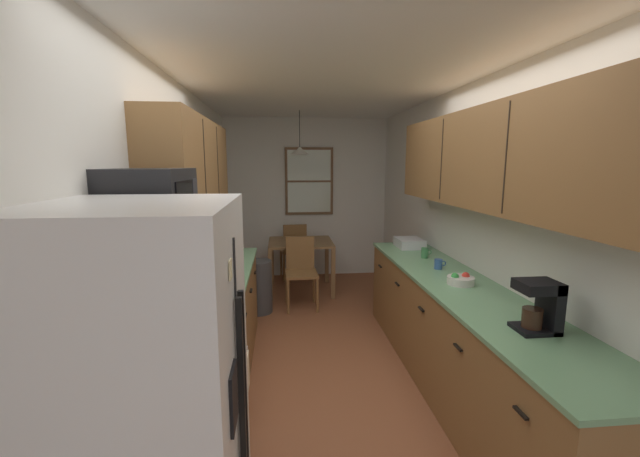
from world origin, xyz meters
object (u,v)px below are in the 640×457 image
Objects in this scene: microwave_over_range at (152,201)px; trash_bin at (259,287)px; coffee_maker at (541,305)px; mug_by_coffeemaker at (425,253)px; dish_rack at (409,243)px; refrigerator at (148,416)px; dining_chair_far at (294,248)px; storage_canister at (202,277)px; fruit_bowl at (461,280)px; mug_spare at (439,264)px; dining_chair_near at (301,269)px; stove_range at (185,395)px; dining_table at (301,249)px.

microwave_over_range is 2.86m from trash_bin.
trash_bin is 3.34m from coffee_maker.
trash_bin is 6.11× the size of mug_by_coffeemaker.
mug_by_coffeemaker is 0.32× the size of dish_rack.
refrigerator is 4.72m from dining_chair_far.
trash_bin is (0.41, 2.51, -1.31)m from microwave_over_range.
microwave_over_range reaches higher than coffee_maker.
dining_chair_far is 1.49m from trash_bin.
storage_canister reaches higher than fruit_bowl.
coffee_maker reaches higher than mug_by_coffeemaker.
mug_spare is (1.21, -2.82, 0.44)m from dining_chair_far.
dining_chair_near is at bearing 112.60° from coffee_maker.
coffee_maker is 0.89m from fruit_bowl.
storage_canister is 1.98× the size of mug_spare.
microwave_over_range is 2.47m from mug_spare.
stove_range is 2.32m from mug_spare.
storage_canister is 0.63× the size of dish_rack.
refrigerator reaches higher than storage_canister.
dining_chair_far is at bearing 92.26° from dining_chair_near.
dish_rack is at bearing 43.13° from microwave_over_range.
dining_chair_near and dining_chair_far have the same top height.
refrigerator is 2.95× the size of microwave_over_range.
dining_chair_near is at bearing -92.44° from dining_table.
coffee_maker reaches higher than dining_table.
dish_rack is at bearing 87.84° from mug_spare.
refrigerator reaches higher than trash_bin.
coffee_maker is (2.04, -0.25, 0.58)m from stove_range.
dish_rack is (1.17, -1.28, 0.33)m from dining_table.
dining_table is 1.37× the size of trash_bin.
mug_spare is (1.14, -2.20, 0.32)m from dining_table.
stove_range is 2.89m from dish_rack.
refrigerator is at bearing -125.64° from dish_rack.
refrigerator is at bearing -101.24° from dining_table.
stove_range is 3.40m from dining_table.
dining_chair_near is 4.22× the size of storage_canister.
mug_by_coffeemaker reaches higher than dining_chair_far.
microwave_over_range reaches higher than mug_by_coffeemaker.
stove_range is 2.14m from fruit_bowl.
fruit_bowl reaches higher than dining_chair_far.
mug_by_coffeemaker reaches higher than mug_spare.
stove_range reaches higher than dish_rack.
microwave_over_range is 1.97× the size of coffee_maker.
mug_spare is (1.16, -1.59, 0.44)m from dining_chair_near.
coffee_maker is (1.19, -3.53, 0.43)m from dining_table.
trash_bin is at bearing 83.30° from stove_range.
dish_rack is (2.03, 2.01, 0.48)m from stove_range.
stove_range is at bearing 94.02° from refrigerator.
stove_range is 3.24× the size of dish_rack.
mug_by_coffeemaker is at bearing 87.83° from fruit_bowl.
storage_canister reaches higher than stove_range.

